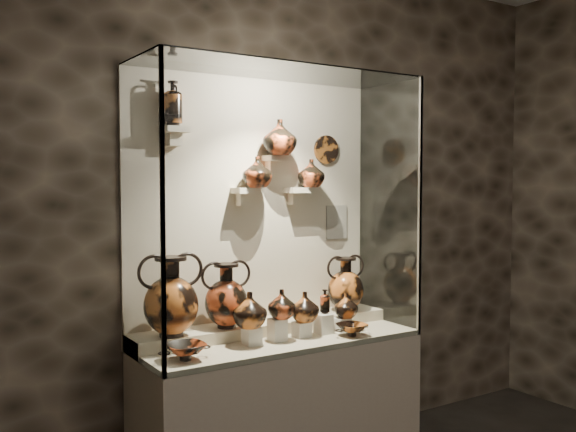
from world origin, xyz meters
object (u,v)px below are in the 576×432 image
object	(u,v)px
ovoid_vase_b	(280,137)
ovoid_vase_c	(311,173)
jug_a	(250,310)
kylix_right	(352,328)
kylix_left	(185,350)
jug_b	(281,304)
lekythos_small	(325,300)
jug_c	(305,307)
amphora_mid	(226,295)
jug_e	(346,305)
amphora_right	(345,284)
ovoid_vase_a	(257,172)
amphora_left	(171,296)
lekythos_tall	(173,101)

from	to	relation	value
ovoid_vase_b	ovoid_vase_c	world-z (taller)	ovoid_vase_b
jug_a	kylix_right	bearing A→B (deg)	-29.60
ovoid_vase_c	kylix_left	bearing A→B (deg)	-155.75
jug_b	lekythos_small	xyz separation A→B (m)	(0.33, 0.03, -0.01)
lekythos_small	ovoid_vase_c	bearing A→B (deg)	73.09
jug_b	ovoid_vase_b	xyz separation A→B (m)	(0.14, 0.25, 0.98)
jug_c	kylix_left	distance (m)	0.82
jug_a	jug_c	xyz separation A→B (m)	(0.37, -0.00, -0.02)
jug_a	ovoid_vase_c	distance (m)	1.01
amphora_mid	ovoid_vase_b	size ratio (longest dim) A/B	1.73
jug_e	ovoid_vase_c	bearing A→B (deg)	86.79
jug_c	kylix_right	world-z (taller)	jug_c
jug_a	jug_c	distance (m)	0.38
amphora_right	jug_c	bearing A→B (deg)	-138.57
jug_b	jug_a	bearing A→B (deg)	161.35
amphora_mid	jug_c	distance (m)	0.47
amphora_right	jug_c	size ratio (longest dim) A/B	2.00
jug_a	lekythos_small	distance (m)	0.54
jug_c	ovoid_vase_c	size ratio (longest dim) A/B	0.99
amphora_right	ovoid_vase_a	bearing A→B (deg)	-166.84
amphora_left	ovoid_vase_b	distance (m)	1.18
kylix_right	ovoid_vase_c	xyz separation A→B (m)	(-0.02, 0.40, 0.93)
kylix_left	kylix_right	distance (m)	1.05
kylix_left	ovoid_vase_c	xyz separation A→B (m)	(1.03, 0.34, 0.92)
amphora_right	ovoid_vase_c	size ratio (longest dim) A/B	1.98
amphora_left	ovoid_vase_b	size ratio (longest dim) A/B	2.03
amphora_mid	jug_a	distance (m)	0.21
amphora_left	amphora_right	distance (m)	1.24
amphora_mid	jug_b	xyz separation A→B (m)	(0.25, -0.20, -0.05)
jug_c	jug_e	bearing A→B (deg)	4.17
amphora_left	jug_e	size ratio (longest dim) A/B	2.89
jug_e	amphora_right	bearing A→B (deg)	33.42
amphora_left	lekythos_small	xyz separation A→B (m)	(0.94, -0.15, -0.09)
jug_a	ovoid_vase_c	size ratio (longest dim) A/B	1.13
jug_b	jug_c	distance (m)	0.17
amphora_right	ovoid_vase_c	xyz separation A→B (m)	(-0.24, 0.06, 0.73)
lekythos_tall	ovoid_vase_c	xyz separation A→B (m)	(0.93, -0.03, -0.40)
jug_c	kylix_right	bearing A→B (deg)	-23.39
amphora_left	ovoid_vase_a	xyz separation A→B (m)	(0.60, 0.09, 0.69)
jug_b	jug_c	bearing A→B (deg)	-12.54
kylix_right	lekythos_tall	xyz separation A→B (m)	(-0.95, 0.43, 1.34)
jug_c	jug_e	xyz separation A→B (m)	(0.30, -0.01, -0.02)
amphora_right	ovoid_vase_b	world-z (taller)	ovoid_vase_b
jug_e	kylix_right	size ratio (longest dim) A/B	0.68
jug_b	jug_e	xyz separation A→B (m)	(0.47, 0.00, -0.06)
jug_a	jug_b	xyz separation A→B (m)	(0.21, -0.01, 0.01)
jug_b	kylix_left	world-z (taller)	jug_b
ovoid_vase_a	ovoid_vase_c	world-z (taller)	ovoid_vase_a
jug_b	ovoid_vase_a	xyz separation A→B (m)	(-0.01, 0.26, 0.77)
ovoid_vase_c	jug_a	bearing A→B (deg)	-150.87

